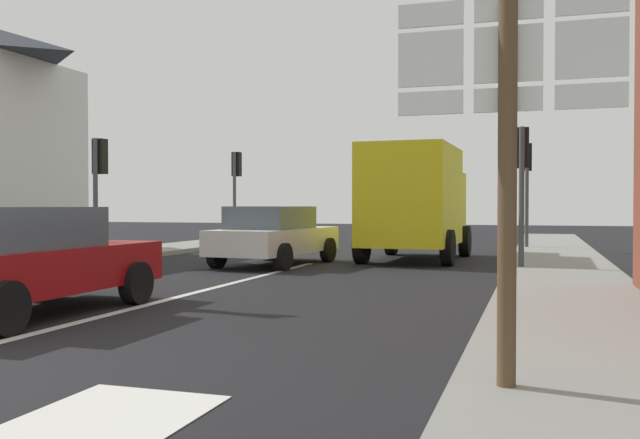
# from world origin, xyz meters

# --- Properties ---
(ground_plane) EXTENTS (80.00, 80.00, 0.00)m
(ground_plane) POSITION_xyz_m (0.00, 10.00, 0.00)
(ground_plane) COLOR black
(sidewalk_right) EXTENTS (2.31, 44.00, 0.14)m
(sidewalk_right) POSITION_xyz_m (6.07, 8.00, 0.07)
(sidewalk_right) COLOR gray
(sidewalk_right) RESTS_ON ground
(sidewalk_left) EXTENTS (2.31, 44.00, 0.14)m
(sidewalk_left) POSITION_xyz_m (-6.07, 8.00, 0.07)
(sidewalk_left) COLOR gray
(sidewalk_left) RESTS_ON ground
(lane_centre_stripe) EXTENTS (0.16, 12.00, 0.01)m
(lane_centre_stripe) POSITION_xyz_m (0.00, 6.00, 0.01)
(lane_centre_stripe) COLOR silver
(lane_centre_stripe) RESTS_ON ground
(lane_turn_arrow) EXTENTS (1.20, 2.20, 0.01)m
(lane_turn_arrow) POSITION_xyz_m (2.70, -1.00, 0.01)
(lane_turn_arrow) COLOR silver
(lane_turn_arrow) RESTS_ON ground
(sedan_near) EXTENTS (1.97, 4.20, 1.47)m
(sedan_near) POSITION_xyz_m (-1.10, 2.89, 0.76)
(sedan_near) COLOR maroon
(sedan_near) RESTS_ON ground
(sedan_far) EXTENTS (2.28, 4.35, 1.47)m
(sedan_far) POSITION_xyz_m (-0.72, 11.31, 0.76)
(sedan_far) COLOR beige
(sedan_far) RESTS_ON ground
(delivery_truck) EXTENTS (2.58, 5.05, 3.05)m
(delivery_truck) POSITION_xyz_m (2.38, 13.89, 1.65)
(delivery_truck) COLOR yellow
(delivery_truck) RESTS_ON ground
(route_sign_post) EXTENTS (1.66, 0.14, 3.20)m
(route_sign_post) POSITION_xyz_m (5.34, 0.57, 2.00)
(route_sign_post) COLOR brown
(route_sign_post) RESTS_ON ground
(traffic_light_near_right) EXTENTS (0.30, 0.49, 3.23)m
(traffic_light_near_right) POSITION_xyz_m (5.21, 11.27, 2.39)
(traffic_light_near_right) COLOR #47474C
(traffic_light_near_right) RESTS_ON ground
(traffic_light_far_right) EXTENTS (0.30, 0.49, 3.54)m
(traffic_light_far_right) POSITION_xyz_m (5.21, 19.00, 2.62)
(traffic_light_far_right) COLOR #47474C
(traffic_light_far_right) RESTS_ON ground
(traffic_light_near_left) EXTENTS (0.30, 0.49, 3.21)m
(traffic_light_near_left) POSITION_xyz_m (-5.21, 10.45, 2.37)
(traffic_light_near_left) COLOR #47474C
(traffic_light_near_left) RESTS_ON ground
(traffic_light_far_left) EXTENTS (0.30, 0.49, 3.49)m
(traffic_light_far_left) POSITION_xyz_m (-5.21, 18.91, 2.59)
(traffic_light_far_left) COLOR #47474C
(traffic_light_far_left) RESTS_ON ground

